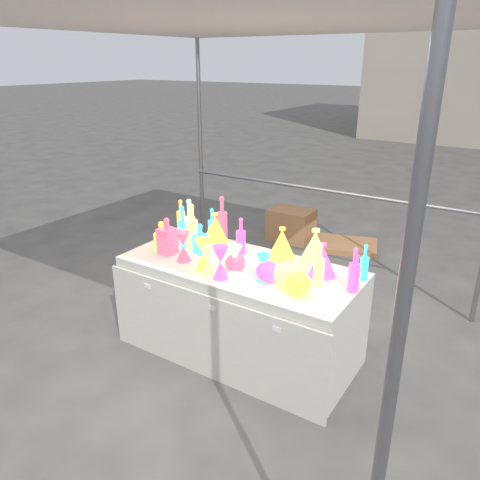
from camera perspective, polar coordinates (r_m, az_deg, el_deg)
The scene contains 34 objects.
ground at distance 3.87m, azimuth -0.00°, elevation -13.22°, with size 80.00×80.00×0.00m, color slate.
canopy_tent at distance 3.21m, azimuth 0.10°, elevation 24.65°, with size 3.15×3.15×2.46m.
display_table at distance 3.67m, azimuth -0.08°, elevation -8.46°, with size 1.84×0.83×0.75m.
cardboard_box_closed at distance 6.07m, azimuth 6.25°, elevation 1.91°, with size 0.55×0.40×0.40m, color #B37C51.
cardboard_box_flat at distance 5.95m, azimuth 12.61°, elevation -0.61°, with size 0.78×0.56×0.07m, color #B37C51.
bottle_0 at distance 4.19m, azimuth -7.22°, elevation 3.00°, with size 0.07×0.07×0.29m, color red, non-canonical shape.
bottle_1 at distance 3.92m, azimuth -3.42°, elevation 1.85°, with size 0.07×0.07×0.29m, color #1B911A, non-canonical shape.
bottle_2 at distance 3.92m, azimuth -2.20°, elevation 2.63°, with size 0.08×0.08×0.39m, color #EA5518, non-canonical shape.
bottle_3 at distance 3.67m, azimuth 0.11°, elevation 0.54°, with size 0.08×0.08×0.30m, color #1E5BB2, non-canonical shape.
bottle_4 at distance 3.73m, azimuth -5.87°, elevation 1.57°, with size 0.09×0.09×0.39m, color #166C8B, non-canonical shape.
bottle_5 at distance 3.76m, azimuth -6.16°, elevation 1.96°, with size 0.09×0.09×0.42m, color #D42A7B, non-canonical shape.
bottle_6 at distance 3.82m, azimuth -5.85°, elevation 1.75°, with size 0.09×0.09×0.36m, color red, non-canonical shape.
bottle_7 at distance 3.78m, azimuth -6.99°, elevation 1.54°, with size 0.08×0.08×0.36m, color #1B911A, non-canonical shape.
decanter_0 at distance 3.78m, azimuth -9.53°, elevation 0.50°, with size 0.09×0.09×0.24m, color red, non-canonical shape.
decanter_1 at distance 3.71m, azimuth -8.85°, elevation 0.52°, with size 0.13×0.13×0.29m, color #EA5518, non-canonical shape.
decanter_2 at distance 3.70m, azimuth -4.88°, elevation 0.22°, with size 0.09×0.09×0.24m, color #1B911A, non-canonical shape.
hourglass_0 at distance 3.56m, azimuth -6.92°, elevation -0.76°, with size 0.12×0.12×0.23m, color #EA5518, non-canonical shape.
hourglass_1 at distance 3.26m, azimuth -2.39°, elevation -2.76°, with size 0.12×0.12×0.24m, color #1E5BB2, non-canonical shape.
hourglass_2 at distance 3.34m, azimuth -3.94°, elevation -2.38°, with size 0.11×0.11×0.21m, color #166C8B, non-canonical shape.
hourglass_3 at distance 3.32m, azimuth -0.66°, elevation -2.46°, with size 0.11×0.11×0.22m, color #D42A7B, non-canonical shape.
hourglass_4 at distance 3.41m, azimuth -4.50°, elevation -1.70°, with size 0.12×0.12×0.23m, color red, non-canonical shape.
hourglass_5 at distance 3.23m, azimuth 2.84°, elevation -3.37°, with size 0.10×0.10×0.19m, color #1B911A, non-canonical shape.
globe_0 at distance 3.08m, azimuth 7.06°, elevation -5.39°, with size 0.17×0.17×0.14m, color red, non-canonical shape.
globe_1 at distance 3.20m, azimuth 5.73°, elevation -4.20°, with size 0.19×0.19×0.15m, color #166C8B, non-canonical shape.
globe_2 at distance 3.37m, azimuth -0.57°, elevation -2.98°, with size 0.15×0.15×0.12m, color #EA5518, non-canonical shape.
globe_3 at distance 3.23m, azimuth 3.38°, elevation -4.01°, with size 0.17×0.17×0.13m, color #1E5BB2, non-canonical shape.
lampshade_0 at distance 3.90m, azimuth -3.04°, elevation 1.50°, with size 0.22×0.22×0.26m, color #CBE730, non-canonical shape.
lampshade_1 at distance 3.59m, azimuth 5.12°, elevation -0.37°, with size 0.21×0.21×0.25m, color #CBE730, non-canonical shape.
lampshade_2 at distance 3.35m, azimuth 10.00°, elevation -2.34°, with size 0.20×0.20×0.24m, color #1E5BB2, non-canonical shape.
lampshade_3 at distance 3.47m, azimuth 9.10°, elevation -0.98°, with size 0.25×0.25×0.29m, color #166C8B, non-canonical shape.
bottle_8 at distance 3.33m, azimuth 14.93°, elevation -2.64°, with size 0.06×0.06×0.27m, color #1B911A, non-canonical shape.
bottle_9 at distance 3.20m, azimuth 13.98°, elevation -3.79°, with size 0.06×0.06×0.25m, color #EA5518, non-canonical shape.
bottle_10 at distance 3.14m, azimuth 13.74°, elevation -3.56°, with size 0.07×0.07×0.31m, color #1E5BB2, non-canonical shape.
bottle_11 at distance 3.18m, azimuth 9.63°, elevation -2.99°, with size 0.07×0.07×0.31m, color #166C8B, non-canonical shape.
Camera 1 is at (1.74, -2.69, 2.19)m, focal length 35.00 mm.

